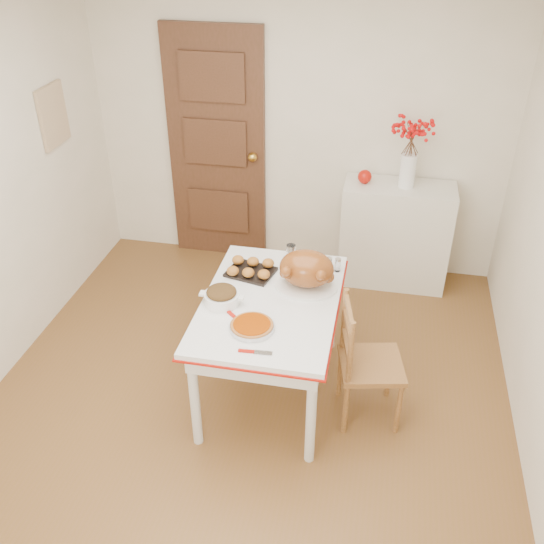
% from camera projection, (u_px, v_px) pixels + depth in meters
% --- Properties ---
extents(floor, '(3.50, 4.00, 0.00)m').
position_uv_depth(floor, '(245.00, 407.00, 4.05)').
color(floor, brown).
rests_on(floor, ground).
extents(ceiling, '(3.50, 4.00, 0.00)m').
position_uv_depth(ceiling, '(231.00, 5.00, 2.71)').
color(ceiling, white).
rests_on(ceiling, ground).
extents(wall_back, '(3.50, 0.00, 2.50)m').
position_uv_depth(wall_back, '(297.00, 128.00, 5.03)').
color(wall_back, silver).
rests_on(wall_back, ground).
extents(door_back, '(0.85, 0.06, 2.06)m').
position_uv_depth(door_back, '(217.00, 148.00, 5.24)').
color(door_back, '#3F2715').
rests_on(door_back, ground).
extents(photo_board, '(0.03, 0.35, 0.45)m').
position_uv_depth(photo_board, '(53.00, 116.00, 4.52)').
color(photo_board, '#CEBD84').
rests_on(photo_board, ground).
extents(sideboard, '(0.90, 0.40, 0.90)m').
position_uv_depth(sideboard, '(395.00, 235.00, 5.13)').
color(sideboard, silver).
rests_on(sideboard, floor).
extents(kitchen_table, '(0.86, 1.26, 0.75)m').
position_uv_depth(kitchen_table, '(271.00, 347.00, 4.00)').
color(kitchen_table, white).
rests_on(kitchen_table, floor).
extents(chair_oak, '(0.46, 0.46, 0.88)m').
position_uv_depth(chair_oak, '(371.00, 362.00, 3.78)').
color(chair_oak, '#9E683E').
rests_on(chair_oak, floor).
extents(berry_vase, '(0.29, 0.29, 0.57)m').
position_uv_depth(berry_vase, '(410.00, 153.00, 4.73)').
color(berry_vase, white).
rests_on(berry_vase, sideboard).
extents(apple, '(0.11, 0.11, 0.11)m').
position_uv_depth(apple, '(365.00, 177.00, 4.91)').
color(apple, '#AB1107').
rests_on(apple, sideboard).
extents(turkey_platter, '(0.48, 0.41, 0.26)m').
position_uv_depth(turkey_platter, '(307.00, 270.00, 3.85)').
color(turkey_platter, brown).
rests_on(turkey_platter, kitchen_table).
extents(pumpkin_pie, '(0.29, 0.29, 0.05)m').
position_uv_depth(pumpkin_pie, '(252.00, 326.00, 3.53)').
color(pumpkin_pie, '#8A2F00').
rests_on(pumpkin_pie, kitchen_table).
extents(stuffing_dish, '(0.34, 0.30, 0.11)m').
position_uv_depth(stuffing_dish, '(222.00, 296.00, 3.74)').
color(stuffing_dish, brown).
rests_on(stuffing_dish, kitchen_table).
extents(rolls_tray, '(0.35, 0.30, 0.08)m').
position_uv_depth(rolls_tray, '(251.00, 268.00, 4.04)').
color(rolls_tray, '#B86722').
rests_on(rolls_tray, kitchen_table).
extents(pie_server, '(0.19, 0.07, 0.01)m').
position_uv_depth(pie_server, '(255.00, 352.00, 3.37)').
color(pie_server, silver).
rests_on(pie_server, kitchen_table).
extents(carving_knife, '(0.24, 0.22, 0.01)m').
position_uv_depth(carving_knife, '(239.00, 321.00, 3.61)').
color(carving_knife, silver).
rests_on(carving_knife, kitchen_table).
extents(drinking_glass, '(0.08, 0.08, 0.11)m').
position_uv_depth(drinking_glass, '(291.00, 252.00, 4.19)').
color(drinking_glass, white).
rests_on(drinking_glass, kitchen_table).
extents(shaker_pair, '(0.10, 0.06, 0.10)m').
position_uv_depth(shaker_pair, '(333.00, 264.00, 4.07)').
color(shaker_pair, white).
rests_on(shaker_pair, kitchen_table).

